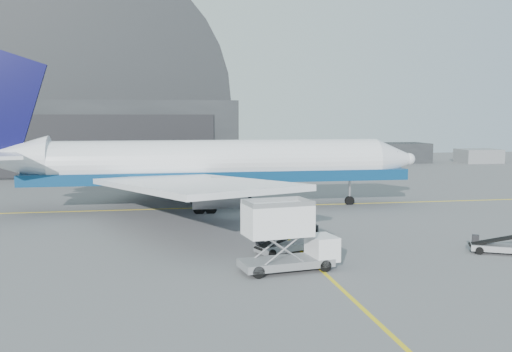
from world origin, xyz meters
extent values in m
plane|color=#565659|center=(0.00, 0.00, 0.00)|extent=(200.00, 200.00, 0.00)
cube|color=yellow|center=(0.00, 20.00, 0.01)|extent=(80.00, 0.25, 0.02)
cube|color=yellow|center=(0.00, -2.00, 0.01)|extent=(0.25, 40.00, 0.02)
cube|color=black|center=(-22.00, 65.00, 6.00)|extent=(50.00, 28.00, 12.00)
cube|color=black|center=(-22.00, 50.90, 5.00)|extent=(42.00, 0.40, 9.50)
cube|color=black|center=(38.00, 72.00, 0.00)|extent=(14.00, 8.00, 4.00)
cube|color=gray|center=(55.00, 68.00, 0.00)|extent=(8.00, 6.00, 2.80)
cylinder|color=white|center=(-3.48, 19.48, 4.84)|extent=(33.54, 4.47, 4.47)
cone|color=white|center=(15.34, 19.48, 4.84)|extent=(4.10, 4.47, 4.47)
sphere|color=white|center=(17.20, 19.48, 4.84)|extent=(1.30, 1.30, 1.30)
cone|color=white|center=(-23.52, 19.48, 5.40)|extent=(6.52, 4.47, 4.47)
cube|color=black|center=(14.22, 19.48, 5.40)|extent=(2.42, 2.05, 0.65)
cube|color=navy|center=(-3.48, 19.48, 3.40)|extent=(39.13, 4.52, 1.12)
cube|color=white|center=(-7.21, 8.30, 3.91)|extent=(17.18, 22.85, 1.36)
cube|color=white|center=(-7.21, 30.66, 3.91)|extent=(17.18, 22.85, 1.36)
cube|color=white|center=(-23.98, 23.67, 5.96)|extent=(5.70, 7.80, 0.33)
cube|color=#070735|center=(-24.45, 19.48, 10.90)|extent=(8.64, 0.47, 10.73)
cylinder|color=gray|center=(-4.42, 12.02, 2.42)|extent=(4.84, 2.52, 2.52)
cylinder|color=gray|center=(-4.42, 26.93, 2.42)|extent=(4.84, 2.52, 2.52)
cylinder|color=#A5A5AA|center=(10.49, 19.48, 1.30)|extent=(0.26, 0.26, 2.61)
cylinder|color=black|center=(10.49, 19.48, 0.42)|extent=(1.02, 0.33, 1.02)
cylinder|color=black|center=(-5.35, 16.50, 0.51)|extent=(1.21, 0.42, 1.21)
cylinder|color=black|center=(-5.35, 22.46, 0.51)|extent=(1.21, 0.42, 1.21)
cube|color=gray|center=(-2.19, -5.15, 0.52)|extent=(5.97, 3.18, 0.47)
cube|color=silver|center=(0.23, -4.75, 1.28)|extent=(1.85, 2.40, 1.51)
cube|color=black|center=(0.93, -4.63, 1.51)|extent=(0.37, 1.78, 0.85)
cube|color=silver|center=(-2.75, -5.25, 3.22)|extent=(4.31, 2.99, 1.89)
cylinder|color=black|center=(0.12, -5.77, 0.38)|extent=(0.79, 0.40, 0.76)
cylinder|color=black|center=(-0.21, -3.82, 0.38)|extent=(0.79, 0.40, 0.76)
cylinder|color=black|center=(-4.17, -6.49, 0.38)|extent=(0.79, 0.40, 0.76)
cylinder|color=black|center=(-4.50, -4.53, 0.38)|extent=(0.79, 0.40, 0.76)
cube|color=black|center=(0.81, 5.16, 0.48)|extent=(3.63, 2.14, 0.79)
cube|color=silver|center=(1.34, 5.20, 1.19)|extent=(1.33, 1.66, 0.79)
cylinder|color=black|center=(2.10, 4.36, 0.35)|extent=(0.81, 0.36, 0.79)
cylinder|color=black|center=(1.99, 6.12, 0.35)|extent=(0.81, 0.36, 0.79)
cylinder|color=black|center=(-0.36, 4.21, 0.35)|extent=(0.81, 0.36, 0.79)
cylinder|color=black|center=(-0.47, 5.97, 0.35)|extent=(0.81, 0.36, 0.79)
cube|color=gray|center=(-1.17, -0.61, 0.44)|extent=(4.56, 2.92, 0.44)
cube|color=black|center=(-1.17, -0.61, 1.13)|extent=(4.65, 2.56, 1.26)
cube|color=black|center=(-3.02, -0.74, 0.93)|extent=(0.60, 0.54, 0.59)
cylinder|color=black|center=(0.54, -0.70, 0.29)|extent=(0.64, 0.44, 0.59)
cylinder|color=black|center=(0.05, 0.59, 0.29)|extent=(0.64, 0.44, 0.59)
cylinder|color=black|center=(-2.40, -1.82, 0.29)|extent=(0.64, 0.44, 0.59)
cylinder|color=black|center=(-2.89, -0.53, 0.29)|extent=(0.64, 0.44, 0.59)
cube|color=gray|center=(13.48, -3.45, 0.41)|extent=(4.18, 2.97, 0.41)
cube|color=black|center=(13.48, -3.45, 1.04)|extent=(4.22, 2.67, 1.16)
cube|color=black|center=(12.23, -2.29, 0.86)|extent=(0.57, 0.52, 0.54)
cylinder|color=black|center=(11.89, -3.39, 0.27)|extent=(0.59, 0.44, 0.54)
cylinder|color=black|center=(12.45, -2.24, 0.27)|extent=(0.59, 0.44, 0.54)
cube|color=#F73F07|center=(0.36, 4.80, 0.02)|extent=(0.37, 0.37, 0.03)
cone|color=#F73F07|center=(0.36, 4.80, 0.26)|extent=(0.37, 0.37, 0.53)
camera|label=1|loc=(-9.93, -38.63, 9.49)|focal=40.00mm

